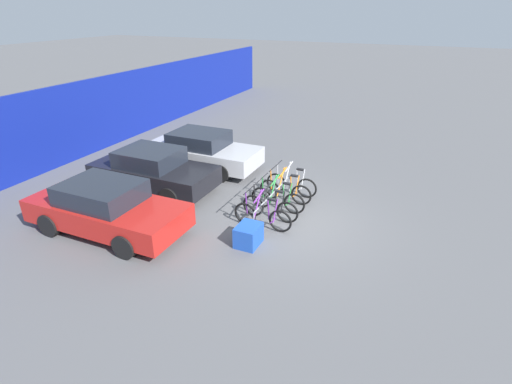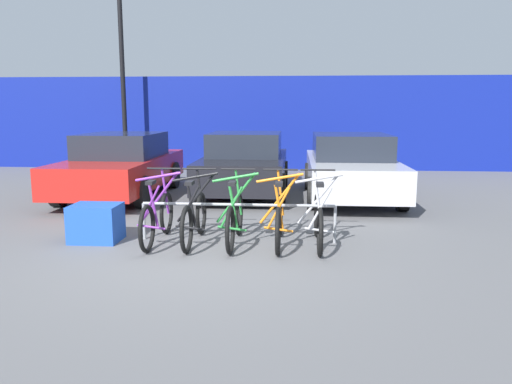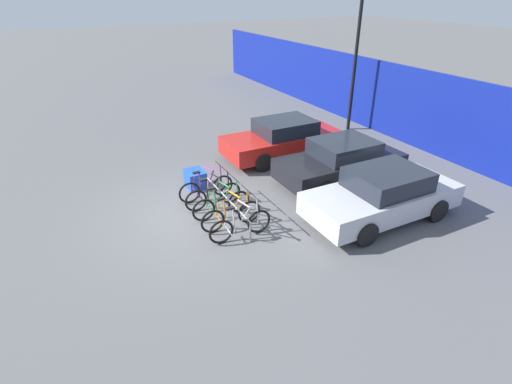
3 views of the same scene
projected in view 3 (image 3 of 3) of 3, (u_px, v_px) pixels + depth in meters
name	position (u px, v px, depth m)	size (l,w,h in m)	color
ground_plane	(198.00, 213.00, 11.27)	(120.00, 120.00, 0.00)	#59595B
hoarding_wall	(442.00, 116.00, 14.51)	(36.00, 0.16, 2.94)	navy
bike_rack	(227.00, 200.00, 10.93)	(2.89, 0.04, 0.57)	gray
bicycle_purple	(206.00, 188.00, 11.84)	(0.68, 1.71, 1.05)	black
bicycle_black	(213.00, 195.00, 11.40)	(0.68, 1.71, 1.05)	black
bicycle_green	(222.00, 204.00, 10.94)	(0.68, 1.71, 1.05)	black
bicycle_orange	(231.00, 215.00, 10.43)	(0.68, 1.71, 1.05)	black
bicycle_silver	(240.00, 225.00, 9.99)	(0.68, 1.71, 1.05)	black
car_red	(283.00, 139.00, 14.68)	(1.91, 4.36, 1.40)	red
car_black	(341.00, 162.00, 12.78)	(1.91, 4.10, 1.40)	black
car_silver	(383.00, 195.00, 10.76)	(1.91, 4.29, 1.40)	#B7B7BC
lamp_post	(356.00, 54.00, 16.32)	(0.24, 0.44, 5.75)	black
cargo_crate	(195.00, 179.00, 12.60)	(0.70, 0.56, 0.55)	blue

